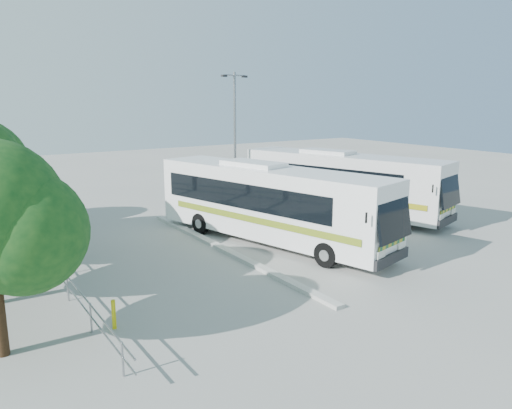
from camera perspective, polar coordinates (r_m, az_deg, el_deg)
ground at (r=23.59m, az=3.84°, el=-5.67°), size 100.00×100.00×0.00m
kerb_divider at (r=23.95m, az=-3.49°, el=-5.21°), size 0.40×16.00×0.15m
railing at (r=23.08m, az=-23.00°, el=-5.12°), size 0.06×22.00×1.00m
coach_main at (r=24.97m, az=1.61°, el=0.29°), size 6.01×13.93×3.80m
coach_adjacent at (r=31.64m, az=9.83°, el=2.59°), size 6.40×13.71×3.75m
lamppost at (r=33.39m, az=-2.42°, el=8.12°), size 2.15×0.60×8.83m
bollard at (r=16.77m, az=-15.95°, el=-11.99°), size 0.14×0.14×0.96m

